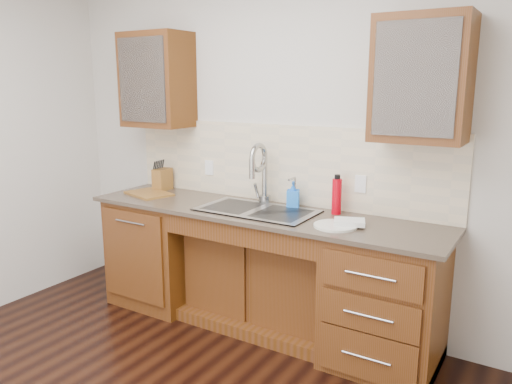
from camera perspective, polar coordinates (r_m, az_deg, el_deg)
The scene contains 23 objects.
wall_back at distance 3.81m, azimuth 3.15°, elevation 5.51°, with size 4.00×0.10×2.70m, color beige.
base_cabinet_left at distance 4.27m, azimuth -10.73°, elevation -6.49°, with size 0.70×0.62×0.88m, color #593014.
base_cabinet_center at distance 3.84m, azimuth 1.03°, elevation -9.90°, with size 1.20×0.44×0.70m, color #593014.
base_cabinet_right at distance 3.38m, azimuth 14.56°, elevation -11.86°, with size 0.70×0.62×0.88m, color #593014.
countertop at distance 3.58m, azimuth 0.21°, elevation -2.35°, with size 2.70×0.65×0.03m, color #84705B.
backsplash at distance 3.78m, azimuth 2.68°, elevation 3.24°, with size 2.70×0.02×0.59m, color beige.
sink at distance 3.58m, azimuth 0.08°, elevation -3.49°, with size 0.84×0.46×0.19m, color #9E9EA5.
faucet at distance 3.75m, azimuth 1.00°, elevation 1.69°, with size 0.04×0.04×0.40m, color #999993.
filter_tap at distance 3.65m, azimuth 4.46°, elevation 0.10°, with size 0.02×0.02×0.24m, color #999993.
upper_cabinet_left at distance 4.22m, azimuth -11.23°, elevation 12.42°, with size 0.55×0.34×0.75m, color #593014.
upper_cabinet_right at distance 3.20m, azimuth 18.43°, elevation 12.12°, with size 0.55×0.34×0.75m, color #593014.
outlet_left at distance 4.13m, azimuth -5.35°, elevation 2.78°, with size 0.08×0.01×0.12m, color white.
outlet_right at distance 3.52m, azimuth 11.87°, elevation 0.90°, with size 0.08×0.01×0.12m, color white.
soap_bottle at distance 3.64m, azimuth 4.25°, elevation -0.31°, with size 0.09×0.09×0.19m, color #2179EF.
water_bottle at distance 3.50m, azimuth 9.21°, elevation -0.51°, with size 0.07×0.07×0.25m, color #BE000F.
plate at distance 3.21m, azimuth 9.06°, elevation -3.83°, with size 0.28×0.28×0.02m, color silver.
dish_towel at distance 3.23m, azimuth 10.63°, elevation -3.39°, with size 0.19×0.14×0.03m, color white.
knife_block at distance 4.32m, azimuth -10.64°, elevation 1.44°, with size 0.10×0.16×0.18m, color brown.
cutting_board at distance 4.17m, azimuth -12.14°, elevation -0.18°, with size 0.37×0.26×0.02m, color olive.
cup_left_a at distance 4.25m, azimuth -11.63°, elevation 11.69°, with size 0.12×0.12×0.09m, color white.
cup_left_b at distance 4.12m, azimuth -9.63°, elevation 11.68°, with size 0.09×0.09×0.08m, color white.
cup_right_a at distance 3.24m, azimuth 15.99°, elevation 11.30°, with size 0.11×0.11×0.09m, color white.
cup_right_b at distance 3.19m, azimuth 19.52°, elevation 11.02°, with size 0.09×0.09×0.09m, color silver.
Camera 1 is at (1.79, -1.54, 1.80)m, focal length 35.00 mm.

